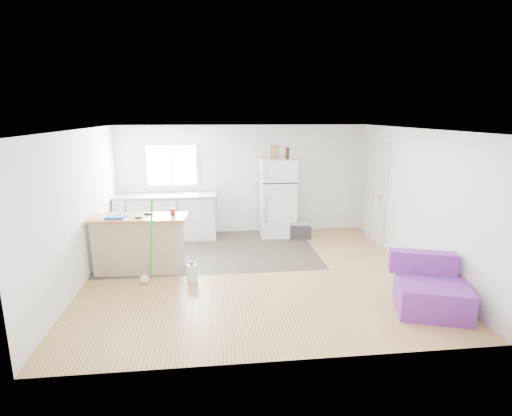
# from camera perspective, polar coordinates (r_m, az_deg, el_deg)

# --- Properties ---
(room) EXTENTS (5.51, 5.01, 2.41)m
(room) POSITION_cam_1_polar(r_m,az_deg,el_deg) (6.51, -0.14, 0.55)
(room) COLOR olive
(room) RESTS_ON ground
(vinyl_zone) EXTENTS (4.05, 2.50, 0.00)m
(vinyl_zone) POSITION_cam_1_polar(r_m,az_deg,el_deg) (8.00, -6.32, -5.98)
(vinyl_zone) COLOR #382F2A
(vinyl_zone) RESTS_ON floor
(window) EXTENTS (1.18, 0.06, 0.98)m
(window) POSITION_cam_1_polar(r_m,az_deg,el_deg) (8.90, -11.96, 6.03)
(window) COLOR white
(window) RESTS_ON back_wall
(interior_door) EXTENTS (0.11, 0.92, 2.10)m
(interior_door) POSITION_cam_1_polar(r_m,az_deg,el_deg) (8.72, 16.79, 2.05)
(interior_door) COLOR white
(interior_door) RESTS_ON right_wall
(ceiling_fixture) EXTENTS (0.30, 0.30, 0.07)m
(ceiling_fixture) POSITION_cam_1_polar(r_m,az_deg,el_deg) (7.53, -10.47, 11.00)
(ceiling_fixture) COLOR white
(ceiling_fixture) RESTS_ON ceiling
(kitchen_cabinets) EXTENTS (2.16, 0.70, 1.25)m
(kitchen_cabinets) POSITION_cam_1_polar(r_m,az_deg,el_deg) (8.80, -12.65, -1.14)
(kitchen_cabinets) COLOR white
(kitchen_cabinets) RESTS_ON floor
(peninsula) EXTENTS (1.61, 0.70, 0.97)m
(peninsula) POSITION_cam_1_polar(r_m,az_deg,el_deg) (7.08, -16.32, -4.89)
(peninsula) COLOR tan
(peninsula) RESTS_ON floor
(refrigerator) EXTENTS (0.76, 0.72, 1.70)m
(refrigerator) POSITION_cam_1_polar(r_m,az_deg,el_deg) (8.74, 3.07, 1.50)
(refrigerator) COLOR white
(refrigerator) RESTS_ON floor
(cooler) EXTENTS (0.53, 0.41, 0.36)m
(cooler) POSITION_cam_1_polar(r_m,az_deg,el_deg) (8.75, 6.36, -3.02)
(cooler) COLOR #2C2C2F
(cooler) RESTS_ON floor
(purple_seat) EXTENTS (1.12, 1.10, 0.74)m
(purple_seat) POSITION_cam_1_polar(r_m,az_deg,el_deg) (6.08, 23.62, -10.78)
(purple_seat) COLOR purple
(purple_seat) RESTS_ON floor
(cleaner_jug) EXTENTS (0.17, 0.14, 0.34)m
(cleaner_jug) POSITION_cam_1_polar(r_m,az_deg,el_deg) (6.57, -9.11, -9.12)
(cleaner_jug) COLOR silver
(cleaner_jug) RESTS_ON floor
(mop) EXTENTS (0.30, 0.38, 1.40)m
(mop) POSITION_cam_1_polar(r_m,az_deg,el_deg) (6.65, -15.46, -8.39)
(mop) COLOR green
(mop) RESTS_ON floor
(red_cup) EXTENTS (0.11, 0.11, 0.12)m
(red_cup) POSITION_cam_1_polar(r_m,az_deg,el_deg) (6.86, -11.80, -0.55)
(red_cup) COLOR red
(red_cup) RESTS_ON peninsula
(blue_tray) EXTENTS (0.32, 0.25, 0.04)m
(blue_tray) POSITION_cam_1_polar(r_m,az_deg,el_deg) (6.93, -19.42, -1.24)
(blue_tray) COLOR blue
(blue_tray) RESTS_ON peninsula
(tool_a) EXTENTS (0.14, 0.06, 0.03)m
(tool_a) POSITION_cam_1_polar(r_m,az_deg,el_deg) (7.01, -15.10, -0.80)
(tool_a) COLOR black
(tool_a) RESTS_ON peninsula
(tool_b) EXTENTS (0.10, 0.04, 0.03)m
(tool_b) POSITION_cam_1_polar(r_m,az_deg,el_deg) (6.80, -16.45, -1.34)
(tool_b) COLOR black
(tool_b) RESTS_ON peninsula
(cardboard_box) EXTENTS (0.22, 0.14, 0.30)m
(cardboard_box) POSITION_cam_1_polar(r_m,az_deg,el_deg) (8.53, 2.56, 7.99)
(cardboard_box) COLOR #9E875A
(cardboard_box) RESTS_ON refrigerator
(bottle_left) EXTENTS (0.08, 0.08, 0.25)m
(bottle_left) POSITION_cam_1_polar(r_m,az_deg,el_deg) (8.59, 4.53, 7.83)
(bottle_left) COLOR #321D09
(bottle_left) RESTS_ON refrigerator
(bottle_right) EXTENTS (0.09, 0.09, 0.25)m
(bottle_right) POSITION_cam_1_polar(r_m,az_deg,el_deg) (8.59, 4.47, 7.83)
(bottle_right) COLOR #321D09
(bottle_right) RESTS_ON refrigerator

